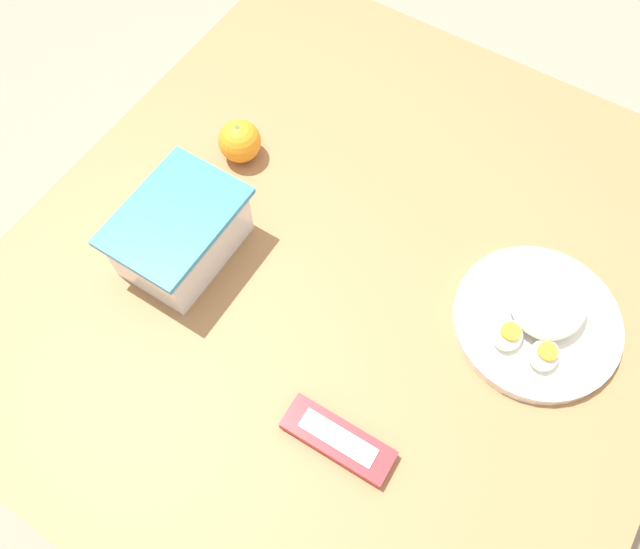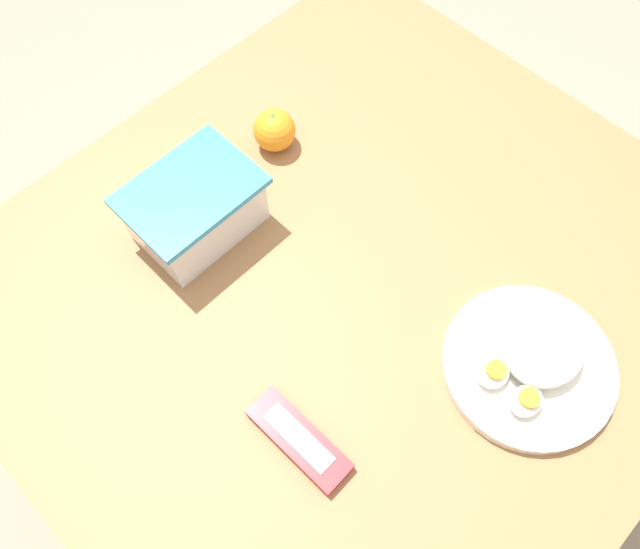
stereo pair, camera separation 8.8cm
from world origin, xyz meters
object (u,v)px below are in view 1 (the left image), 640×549
Objects in this scene: food_container at (182,235)px; rice_plate at (540,317)px; orange_fruit at (240,141)px; candy_bar at (338,440)px.

food_container is 0.81× the size of rice_plate.
orange_fruit reaches higher than candy_bar.
candy_bar is (-0.29, 0.15, -0.01)m from rice_plate.
food_container reaches higher than rice_plate.
rice_plate is (0.17, -0.49, -0.02)m from food_container.
food_container reaches higher than candy_bar.
food_container is 0.52m from rice_plate.
orange_fruit is (0.19, 0.04, -0.01)m from food_container.
candy_bar is (-0.31, -0.37, -0.02)m from orange_fruit.
candy_bar is at bearing -109.56° from food_container.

